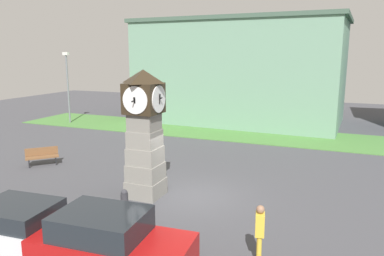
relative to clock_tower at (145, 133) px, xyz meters
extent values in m
plane|color=#424247|center=(1.72, 0.65, -2.59)|extent=(67.75, 67.75, 0.00)
cube|color=gray|center=(0.00, 0.00, -2.25)|extent=(1.30, 1.30, 0.68)
cube|color=gray|center=(0.00, 0.00, -1.57)|extent=(1.23, 1.23, 0.68)
cube|color=gray|center=(0.00, 0.00, -0.89)|extent=(1.16, 1.16, 0.68)
cube|color=gray|center=(0.00, 0.00, -0.22)|extent=(1.10, 1.10, 0.68)
cube|color=slate|center=(0.00, 0.00, 0.46)|extent=(1.03, 1.03, 0.68)
cube|color=#2D2316|center=(0.00, 0.00, 1.38)|extent=(1.27, 1.27, 1.17)
cylinder|color=white|center=(0.00, 0.65, 1.38)|extent=(1.04, 0.04, 1.04)
cube|color=black|center=(0.00, 0.69, 1.38)|extent=(0.06, 0.24, 0.10)
cube|color=black|center=(0.00, 0.69, 1.38)|extent=(0.04, 0.11, 0.39)
cylinder|color=white|center=(0.00, -0.65, 1.38)|extent=(1.04, 0.04, 1.04)
cube|color=black|center=(0.00, -0.69, 1.38)|extent=(0.06, 0.09, 0.24)
cube|color=black|center=(0.00, -0.69, 1.38)|extent=(0.04, 0.39, 0.10)
cylinder|color=white|center=(0.65, 0.00, 1.38)|extent=(0.04, 1.04, 1.04)
cube|color=black|center=(0.69, 0.00, 1.38)|extent=(0.22, 0.06, 0.16)
cube|color=black|center=(0.69, 0.00, 1.38)|extent=(0.08, 0.04, 0.39)
cylinder|color=white|center=(-0.65, 0.00, 1.38)|extent=(0.04, 1.04, 1.04)
cube|color=black|center=(-0.69, 0.00, 1.38)|extent=(0.12, 0.06, 0.23)
cube|color=black|center=(-0.69, 0.00, 1.38)|extent=(0.39, 0.04, 0.05)
pyramid|color=#2D2316|center=(0.00, 0.00, 2.23)|extent=(1.33, 1.33, 0.52)
cylinder|color=#333338|center=(0.22, -1.93, -2.18)|extent=(0.27, 0.27, 0.81)
sphere|color=#333338|center=(0.22, -1.93, -1.74)|extent=(0.24, 0.24, 0.24)
cylinder|color=maroon|center=(-0.14, -3.22, -2.18)|extent=(0.29, 0.29, 0.81)
sphere|color=maroon|center=(-0.14, -3.22, -1.73)|extent=(0.26, 0.26, 0.26)
cube|color=silver|center=(-0.98, -5.19, -1.97)|extent=(4.02, 2.19, 0.69)
cube|color=#1E2328|center=(-1.27, -5.22, -1.37)|extent=(2.27, 1.90, 0.50)
cylinder|color=black|center=(0.15, -4.20, -2.27)|extent=(0.66, 0.27, 0.64)
cylinder|color=black|center=(-2.25, -4.39, -2.27)|extent=(0.66, 0.27, 0.64)
cube|color=#A51111|center=(1.86, -5.08, -1.95)|extent=(4.26, 2.17, 0.74)
cube|color=#1E2328|center=(1.55, -5.10, -1.26)|extent=(2.39, 1.89, 0.64)
cylinder|color=black|center=(3.08, -4.09, -2.27)|extent=(0.65, 0.26, 0.64)
cylinder|color=black|center=(0.52, -4.27, -2.27)|extent=(0.65, 0.26, 0.64)
cube|color=brown|center=(-6.97, 1.64, -2.14)|extent=(1.47, 1.50, 0.08)
cube|color=brown|center=(-7.15, 1.81, -1.89)|extent=(1.15, 1.19, 0.40)
cylinder|color=#262628|center=(-7.27, 1.04, -2.36)|extent=(0.06, 0.06, 0.45)
cylinder|color=#262628|center=(-6.38, 1.96, -2.36)|extent=(0.06, 0.06, 0.45)
cylinder|color=#262628|center=(-7.56, 1.32, -2.36)|extent=(0.06, 0.06, 0.45)
cylinder|color=#262628|center=(-6.67, 2.24, -2.36)|extent=(0.06, 0.06, 0.45)
cylinder|color=gold|center=(5.28, -3.09, -2.17)|extent=(0.14, 0.14, 0.83)
cylinder|color=gold|center=(5.32, -3.28, -2.17)|extent=(0.14, 0.14, 0.83)
cube|color=gold|center=(5.30, -3.18, -1.44)|extent=(0.32, 0.44, 0.62)
sphere|color=#8C664C|center=(5.30, -3.18, -1.02)|extent=(0.22, 0.22, 0.22)
cylinder|color=slate|center=(-13.79, 11.88, 0.18)|extent=(0.14, 0.14, 5.53)
cube|color=silver|center=(-13.79, 11.88, 3.06)|extent=(0.50, 0.24, 0.24)
cube|color=gray|center=(-1.10, 18.37, 1.46)|extent=(16.57, 9.67, 8.09)
cube|color=#405849|center=(-1.10, 18.37, 5.66)|extent=(17.06, 9.96, 0.30)
cube|color=#477A38|center=(2.84, 13.07, -2.57)|extent=(40.65, 5.50, 0.04)
camera|label=1|loc=(7.15, -12.57, 3.08)|focal=35.00mm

